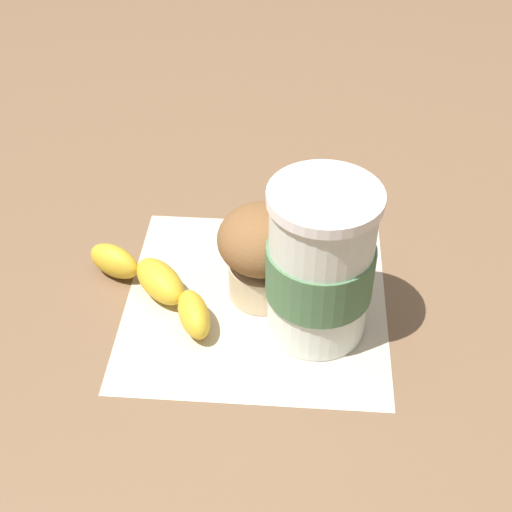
{
  "coord_description": "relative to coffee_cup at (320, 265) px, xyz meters",
  "views": [
    {
      "loc": [
        0.09,
        0.49,
        0.49
      ],
      "look_at": [
        0.0,
        0.0,
        0.06
      ],
      "focal_mm": 50.0,
      "sensor_mm": 36.0,
      "label": 1
    }
  ],
  "objects": [
    {
      "name": "paper_napkin",
      "position": [
        0.05,
        -0.04,
        -0.08
      ],
      "size": [
        0.31,
        0.31,
        0.0
      ],
      "primitive_type": "cube",
      "rotation": [
        0.0,
        0.0,
        -0.26
      ],
      "color": "beige",
      "rests_on": "ground_plane"
    },
    {
      "name": "sugar_packet",
      "position": [
        -0.08,
        -0.19,
        -0.07
      ],
      "size": [
        0.06,
        0.05,
        0.01
      ],
      "primitive_type": "cube",
      "rotation": [
        0.0,
        0.0,
        5.84
      ],
      "color": "white",
      "rests_on": "ground_plane"
    },
    {
      "name": "muffin",
      "position": [
        0.04,
        -0.05,
        -0.02
      ],
      "size": [
        0.09,
        0.09,
        0.1
      ],
      "color": "beige",
      "rests_on": "paper_napkin"
    },
    {
      "name": "coffee_cup",
      "position": [
        0.0,
        0.0,
        0.0
      ],
      "size": [
        0.1,
        0.1,
        0.15
      ],
      "color": "silver",
      "rests_on": "paper_napkin"
    },
    {
      "name": "banana",
      "position": [
        0.14,
        -0.06,
        -0.06
      ],
      "size": [
        0.12,
        0.15,
        0.03
      ],
      "color": "gold",
      "rests_on": "paper_napkin"
    },
    {
      "name": "ground_plane",
      "position": [
        0.05,
        -0.04,
        -0.08
      ],
      "size": [
        3.0,
        3.0,
        0.0
      ],
      "primitive_type": "plane",
      "color": "brown"
    }
  ]
}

